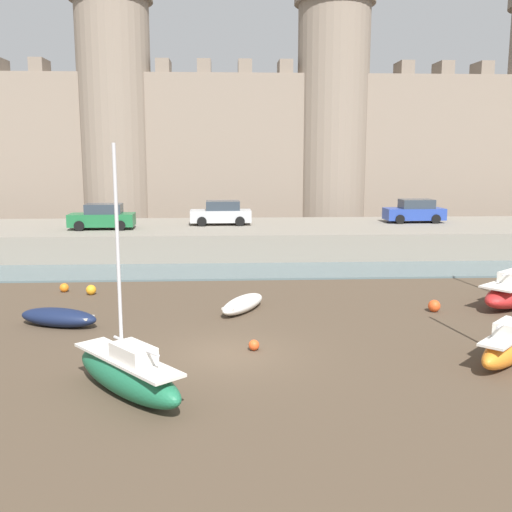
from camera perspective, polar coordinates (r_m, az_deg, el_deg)
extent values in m
plane|color=#4C3D2D|center=(20.05, -2.68, -9.37)|extent=(160.00, 160.00, 0.00)
cube|color=slate|center=(33.41, -2.81, -1.47)|extent=(80.00, 4.50, 0.10)
cube|color=gray|center=(40.42, -2.85, 1.69)|extent=(66.09, 10.00, 1.73)
cube|color=gray|center=(51.04, -2.94, 9.67)|extent=(54.09, 2.80, 12.90)
cylinder|color=gray|center=(51.89, -13.22, 12.51)|extent=(5.92, 5.92, 18.47)
cylinder|color=gray|center=(51.91, 7.29, 12.68)|extent=(5.92, 5.92, 18.47)
cube|color=gray|center=(53.61, -19.90, 16.63)|extent=(1.10, 2.52, 1.10)
cube|color=gray|center=(51.74, -8.79, 17.35)|extent=(1.10, 2.52, 1.10)
cube|color=gray|center=(51.53, -4.94, 17.46)|extent=(1.10, 2.52, 1.10)
cube|color=gray|center=(51.53, -1.08, 17.49)|extent=(1.10, 2.52, 1.10)
cube|color=gray|center=(51.75, 2.78, 17.45)|extent=(1.10, 2.52, 1.10)
cube|color=gray|center=(53.64, 13.90, 16.92)|extent=(1.10, 2.52, 1.10)
cube|color=gray|center=(54.65, 17.38, 16.62)|extent=(1.10, 2.52, 1.10)
cube|color=gray|center=(55.85, 20.70, 16.29)|extent=(1.10, 2.52, 1.10)
ellipsoid|color=orange|center=(20.87, 23.08, -7.98)|extent=(3.62, 3.66, 0.98)
cube|color=silver|center=(20.74, 23.16, -6.80)|extent=(3.16, 3.20, 0.08)
cube|color=silver|center=(20.38, 22.93, -6.31)|extent=(1.26, 1.27, 0.44)
cylinder|color=silver|center=(20.23, 22.88, -5.75)|extent=(1.39, 1.41, 0.08)
ellipsoid|color=#141E3D|center=(24.25, -18.29, -5.57)|extent=(3.38, 2.03, 0.71)
ellipsoid|color=navy|center=(24.24, -18.30, -5.43)|extent=(2.76, 1.62, 0.39)
cube|color=beige|center=(24.36, -18.78, -5.29)|extent=(0.48, 0.92, 0.06)
cube|color=beige|center=(23.57, -15.76, -5.68)|extent=(0.45, 0.65, 0.08)
ellipsoid|color=silver|center=(25.20, -1.26, -4.58)|extent=(2.37, 3.21, 0.63)
ellipsoid|color=white|center=(25.19, -1.26, -4.45)|extent=(1.91, 2.61, 0.35)
cube|color=beige|center=(25.38, -1.01, -4.24)|extent=(0.81, 0.57, 0.06)
cube|color=beige|center=(24.14, -2.60, -5.04)|extent=(0.60, 0.50, 0.08)
ellipsoid|color=#1E6B47|center=(17.08, -12.15, -11.15)|extent=(3.94, 4.38, 1.08)
cube|color=silver|center=(16.91, -12.22, -9.56)|extent=(3.44, 3.83, 0.08)
cube|color=silver|center=(16.53, -11.60, -9.04)|extent=(1.42, 1.49, 0.44)
cylinder|color=silver|center=(16.39, -13.02, 0.35)|extent=(0.10, 0.10, 5.76)
cylinder|color=silver|center=(16.36, -11.40, -8.39)|extent=(1.45, 1.70, 0.08)
sphere|color=orange|center=(30.07, -17.80, -2.89)|extent=(0.42, 0.42, 0.42)
sphere|color=#E04C1E|center=(26.21, 16.61, -4.57)|extent=(0.51, 0.51, 0.51)
sphere|color=orange|center=(29.13, -15.43, -3.13)|extent=(0.47, 0.47, 0.47)
sphere|color=#E04C1E|center=(20.38, -0.20, -8.49)|extent=(0.37, 0.37, 0.37)
cube|color=#263F99|center=(43.54, 14.82, 3.90)|extent=(4.14, 1.80, 0.80)
cube|color=#2D3842|center=(43.53, 15.05, 4.82)|extent=(2.29, 1.55, 0.64)
cylinder|color=black|center=(42.37, 13.55, 3.42)|extent=(0.64, 0.20, 0.64)
cylinder|color=black|center=(43.98, 12.88, 3.67)|extent=(0.64, 0.20, 0.64)
cylinder|color=black|center=(43.22, 16.77, 3.40)|extent=(0.64, 0.20, 0.64)
cylinder|color=black|center=(44.80, 15.99, 3.65)|extent=(0.64, 0.20, 0.64)
cube|color=#1E6638|center=(39.61, -14.46, 3.36)|extent=(4.14, 1.80, 0.80)
cube|color=#2D3842|center=(39.51, -14.29, 4.37)|extent=(2.29, 1.55, 0.64)
cylinder|color=black|center=(39.05, -16.50, 2.76)|extent=(0.64, 0.20, 0.64)
cylinder|color=black|center=(40.71, -16.00, 3.06)|extent=(0.64, 0.20, 0.64)
cylinder|color=black|center=(38.60, -12.80, 2.84)|extent=(0.64, 0.20, 0.64)
cylinder|color=black|center=(40.27, -12.45, 3.14)|extent=(0.64, 0.20, 0.64)
cube|color=#B2B5B7|center=(40.80, -3.39, 3.83)|extent=(4.14, 1.80, 0.80)
cube|color=#2D3842|center=(40.74, -3.19, 4.82)|extent=(2.29, 1.55, 0.64)
cylinder|color=black|center=(39.99, -5.19, 3.28)|extent=(0.64, 0.20, 0.64)
cylinder|color=black|center=(41.68, -5.15, 3.55)|extent=(0.64, 0.20, 0.64)
cylinder|color=black|center=(40.03, -1.54, 3.33)|extent=(0.64, 0.20, 0.64)
cylinder|color=black|center=(41.72, -1.65, 3.59)|extent=(0.64, 0.20, 0.64)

